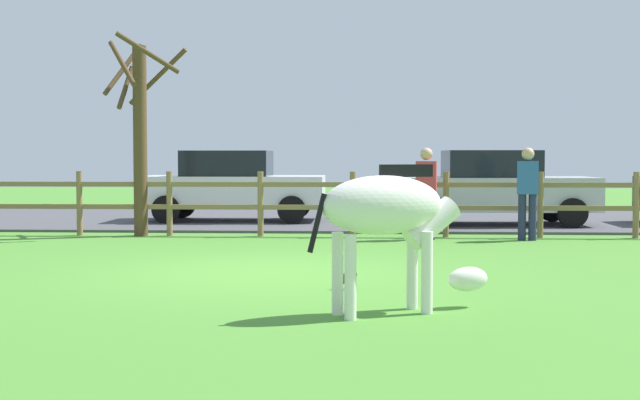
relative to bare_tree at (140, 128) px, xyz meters
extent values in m
plane|color=#47842D|center=(2.99, -5.00, -2.01)|extent=(60.00, 60.00, 0.00)
cube|color=#47474C|center=(2.99, 4.30, -1.98)|extent=(28.00, 7.40, 0.05)
cylinder|color=olive|center=(-1.16, 0.00, -1.40)|extent=(0.11, 0.11, 1.21)
cylinder|color=olive|center=(0.55, 0.00, -1.40)|extent=(0.11, 0.11, 1.21)
cylinder|color=olive|center=(2.26, 0.00, -1.40)|extent=(0.11, 0.11, 1.21)
cylinder|color=olive|center=(3.97, 0.00, -1.40)|extent=(0.11, 0.11, 1.21)
cylinder|color=olive|center=(5.69, 0.00, -1.40)|extent=(0.11, 0.11, 1.21)
cylinder|color=olive|center=(7.40, 0.00, -1.40)|extent=(0.11, 0.11, 1.21)
cylinder|color=olive|center=(9.11, 0.00, -1.40)|extent=(0.11, 0.11, 1.21)
cube|color=olive|center=(2.26, 0.00, -1.46)|extent=(20.54, 0.06, 0.09)
cube|color=olive|center=(2.26, 0.00, -1.04)|extent=(20.54, 0.06, 0.09)
cylinder|color=#513A23|center=(0.01, -0.01, -0.24)|extent=(0.26, 0.26, 3.54)
cylinder|color=#513A23|center=(-0.27, 0.04, 0.77)|extent=(0.20, 0.64, 0.85)
cylinder|color=#513A23|center=(-0.37, 0.23, 1.12)|extent=(0.59, 0.86, 1.04)
cylinder|color=#513A23|center=(-0.23, -0.30, 1.17)|extent=(0.68, 0.59, 0.90)
cylinder|color=#513A23|center=(0.21, 0.58, 1.01)|extent=(1.26, 0.50, 1.06)
cylinder|color=#513A23|center=(0.30, -0.50, 1.34)|extent=(1.06, 0.68, 0.71)
ellipsoid|color=white|center=(4.41, -7.89, -0.97)|extent=(1.32, 0.99, 0.56)
cylinder|color=white|center=(4.71, -7.58, -1.62)|extent=(0.11, 0.11, 0.78)
cylinder|color=white|center=(4.83, -7.83, -1.62)|extent=(0.11, 0.11, 0.78)
cylinder|color=white|center=(3.99, -7.94, -1.62)|extent=(0.11, 0.11, 0.78)
cylinder|color=white|center=(4.12, -8.19, -1.62)|extent=(0.11, 0.11, 0.78)
cylinder|color=white|center=(4.88, -7.65, -1.16)|extent=(0.63, 0.48, 0.51)
ellipsoid|color=white|center=(5.26, -7.46, -1.73)|extent=(0.48, 0.38, 0.24)
cube|color=black|center=(4.63, -7.77, -0.65)|extent=(0.52, 0.29, 0.12)
cylinder|color=black|center=(3.81, -8.19, -1.12)|extent=(0.19, 0.13, 0.54)
cylinder|color=black|center=(4.03, -6.36, -1.98)|extent=(0.01, 0.01, 0.06)
cylinder|color=black|center=(4.03, -6.40, -1.98)|extent=(0.01, 0.01, 0.06)
ellipsoid|color=black|center=(4.03, -6.38, -1.89)|extent=(0.18, 0.10, 0.12)
sphere|color=black|center=(4.12, -6.38, -1.84)|extent=(0.07, 0.07, 0.07)
cube|color=#B7BABF|center=(6.97, 2.44, -1.31)|extent=(4.06, 1.86, 0.70)
cube|color=black|center=(6.82, 2.44, -0.68)|extent=(1.96, 1.64, 0.56)
cylinder|color=black|center=(8.29, 3.35, -1.66)|extent=(0.61, 0.20, 0.60)
cylinder|color=black|center=(8.35, 1.65, -1.66)|extent=(0.61, 0.20, 0.60)
cylinder|color=black|center=(5.59, 3.24, -1.66)|extent=(0.61, 0.20, 0.60)
cylinder|color=black|center=(5.66, 1.54, -1.66)|extent=(0.61, 0.20, 0.60)
cube|color=white|center=(1.27, 3.21, -1.31)|extent=(4.02, 1.74, 0.70)
cube|color=black|center=(1.12, 3.20, -0.68)|extent=(1.92, 1.58, 0.56)
cylinder|color=black|center=(2.61, 4.07, -1.66)|extent=(0.60, 0.19, 0.60)
cylinder|color=black|center=(2.63, 2.37, -1.66)|extent=(0.60, 0.19, 0.60)
cylinder|color=black|center=(-0.09, 4.04, -1.66)|extent=(0.60, 0.19, 0.60)
cylinder|color=black|center=(-0.07, 2.34, -1.66)|extent=(0.60, 0.19, 0.60)
cylinder|color=#232847|center=(5.20, -0.46, -1.60)|extent=(0.14, 0.14, 0.82)
cylinder|color=#232847|center=(5.38, -0.48, -1.60)|extent=(0.14, 0.14, 0.82)
cube|color=#B7333D|center=(5.29, -0.47, -0.90)|extent=(0.39, 0.27, 0.58)
sphere|color=tan|center=(5.29, -0.47, -0.48)|extent=(0.22, 0.22, 0.22)
cylinder|color=#232847|center=(6.98, -0.52, -1.60)|extent=(0.14, 0.14, 0.82)
cylinder|color=#232847|center=(7.16, -0.54, -1.60)|extent=(0.14, 0.14, 0.82)
cube|color=#2D569E|center=(7.07, -0.53, -0.90)|extent=(0.39, 0.27, 0.58)
sphere|color=tan|center=(7.07, -0.53, -0.48)|extent=(0.22, 0.22, 0.22)
camera|label=1|loc=(4.29, -16.05, -0.52)|focal=48.94mm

